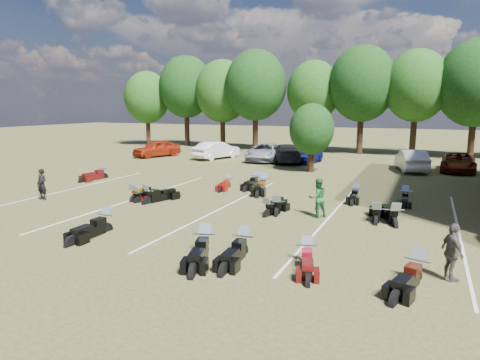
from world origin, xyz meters
The scene contains 32 objects.
ground centered at (0.00, 0.00, 0.00)m, with size 160.00×160.00×0.00m, color brown.
car_0 centered at (-17.61, 18.79, 0.78)m, with size 1.85×4.60×1.57m, color #9B250E.
car_1 centered at (-11.78, 19.67, 0.78)m, with size 1.66×4.76×1.57m, color silver.
car_2 centered at (-7.24, 20.07, 0.77)m, with size 2.56×5.55×1.54m, color #93969B.
car_3 centered at (-5.19, 19.72, 0.79)m, with size 2.21×5.43×1.57m, color black.
car_4 centered at (-3.44, 20.18, 0.70)m, with size 1.65×4.09×1.39m, color #0C1158.
car_5 centered at (4.66, 18.87, 0.80)m, with size 1.69×4.85×1.60m, color beige.
car_6 centered at (7.81, 19.94, 0.69)m, with size 2.28×4.95×1.37m, color #5C1705.
person_black centered at (-12.20, 0.82, 0.80)m, with size 0.58×0.38×1.60m, color black.
person_green centered at (1.49, 3.12, 0.85)m, with size 0.83×0.64×1.70m, color #246034.
person_grey centered at (6.50, -2.13, 0.81)m, with size 0.95×0.40×1.63m, color #504C44.
motorcycle_1 centered at (-5.40, -2.33, 0.00)m, with size 0.77×2.42×1.35m, color black, non-canonical shape.
motorcycle_3 centered at (-0.72, -3.02, 0.00)m, with size 0.79×2.49×1.39m, color black, non-canonical shape.
motorcycle_4 centered at (0.45, -2.58, 0.00)m, with size 0.75×2.34×1.31m, color black, non-canonical shape.
motorcycle_5 centered at (5.64, -2.63, 0.00)m, with size 0.73×2.30×1.28m, color black, non-canonical shape.
motorcycle_6 centered at (2.53, -2.49, 0.00)m, with size 0.68×2.12×1.18m, color #4C0D0A, non-canonical shape.
motorcycle_7 centered at (-7.31, 2.28, 0.00)m, with size 0.64×1.99×1.11m, color #9F130B, non-canonical shape.
motorcycle_8 centered at (-7.74, 2.45, 0.00)m, with size 0.70×2.21×1.23m, color black, non-canonical shape.
motorcycle_9 centered at (-6.73, 2.25, 0.00)m, with size 0.78×2.45×1.36m, color black, non-canonical shape.
motorcycle_10 centered at (-0.53, 2.35, 0.00)m, with size 0.67×2.11×1.18m, color black, non-canonical shape.
motorcycle_11 centered at (-0.20, 2.67, 0.00)m, with size 0.74×2.33×1.30m, color black, non-canonical shape.
motorcycle_12 centered at (4.67, 2.94, 0.00)m, with size 0.78×2.46×1.37m, color black, non-canonical shape.
motorcycle_13 centered at (3.96, 3.02, 0.00)m, with size 0.74×2.31×1.29m, color black, non-canonical shape.
motorcycle_14 centered at (-13.85, 7.22, 0.00)m, with size 0.77×2.42×1.35m, color #470B0A, non-canonical shape.
motorcycle_15 centered at (-4.94, 7.71, 0.00)m, with size 0.65×2.03×1.13m, color maroon, non-canonical shape.
motorcycle_16 centered at (-3.55, 8.65, 0.00)m, with size 0.73×2.30×1.28m, color black, non-canonical shape.
motorcycle_17 centered at (-2.69, 7.58, 0.00)m, with size 0.80×2.50×1.39m, color black, non-canonical shape.
motorcycle_18 centered at (2.46, 7.43, 0.00)m, with size 0.66×2.06×1.15m, color black, non-canonical shape.
motorcycle_19 centered at (4.83, 7.70, 0.00)m, with size 0.66×2.08×1.16m, color black, non-canonical shape.
tree_line centered at (-1.00, 29.00, 6.31)m, with size 56.00×6.00×9.79m.
young_tree_midfield centered at (-2.00, 15.50, 3.09)m, with size 3.20×3.20×4.70m.
parking_lines centered at (-3.00, 3.00, 0.01)m, with size 20.10×14.00×0.01m.
Camera 1 is at (5.68, -14.70, 4.78)m, focal length 32.00 mm.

